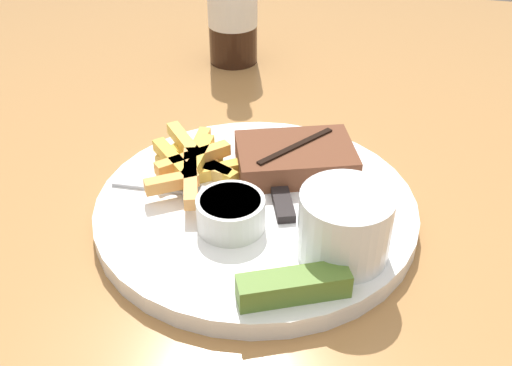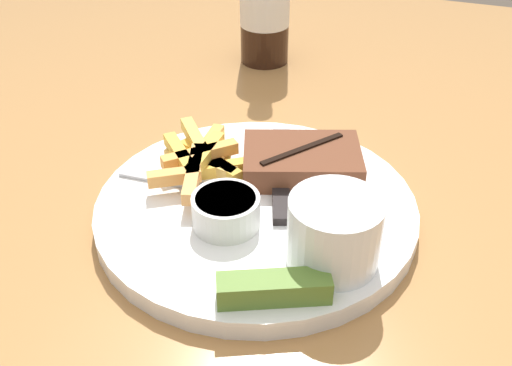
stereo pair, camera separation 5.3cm
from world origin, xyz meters
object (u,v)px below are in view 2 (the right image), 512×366
at_px(beer_bottle, 265,2).
at_px(dipping_sauce_cup, 226,210).
at_px(dinner_plate, 256,209).
at_px(coleslaw_cup, 335,229).
at_px(pickle_spear, 274,288).
at_px(knife_utensil, 281,179).
at_px(fork_utensil, 178,185).
at_px(steak_portion, 302,161).

bearing_deg(beer_bottle, dipping_sauce_cup, -75.70).
relative_size(dinner_plate, coleslaw_cup, 3.95).
relative_size(coleslaw_cup, pickle_spear, 0.86).
xyz_separation_m(dinner_plate, pickle_spear, (0.05, -0.11, 0.02)).
relative_size(coleslaw_cup, beer_bottle, 0.32).
distance_m(pickle_spear, knife_utensil, 0.15).
bearing_deg(fork_utensil, knife_utensil, 22.57).
bearing_deg(dipping_sauce_cup, dinner_plate, 72.00).
relative_size(dipping_sauce_cup, beer_bottle, 0.25).
height_order(dinner_plate, dipping_sauce_cup, dipping_sauce_cup).
relative_size(dipping_sauce_cup, pickle_spear, 0.68).
height_order(steak_portion, knife_utensil, steak_portion).
bearing_deg(coleslaw_cup, pickle_spear, -118.75).
distance_m(dinner_plate, dipping_sauce_cup, 0.05).
distance_m(steak_portion, beer_bottle, 0.31).
bearing_deg(fork_utensil, pickle_spear, -41.48).
bearing_deg(knife_utensil, dinner_plate, 143.59).
bearing_deg(knife_utensil, steak_portion, -52.63).
height_order(steak_portion, coleslaw_cup, coleslaw_cup).
distance_m(coleslaw_cup, dipping_sauce_cup, 0.10).
height_order(coleslaw_cup, dipping_sauce_cup, coleslaw_cup).
xyz_separation_m(coleslaw_cup, fork_utensil, (-0.16, 0.05, -0.03)).
relative_size(steak_portion, knife_utensil, 0.80).
distance_m(pickle_spear, beer_bottle, 0.47).
height_order(dinner_plate, knife_utensil, knife_utensil).
distance_m(steak_portion, pickle_spear, 0.17).
distance_m(steak_portion, coleslaw_cup, 0.13).
height_order(dinner_plate, pickle_spear, pickle_spear).
bearing_deg(coleslaw_cup, fork_utensil, 162.70).
xyz_separation_m(dinner_plate, coleslaw_cup, (0.08, -0.05, 0.04)).
distance_m(dipping_sauce_cup, beer_bottle, 0.39).
distance_m(dinner_plate, coleslaw_cup, 0.11).
distance_m(dipping_sauce_cup, knife_utensil, 0.08).
bearing_deg(knife_utensil, dipping_sauce_cup, 143.09).
distance_m(dipping_sauce_cup, pickle_spear, 0.10).
distance_m(dinner_plate, steak_portion, 0.07).
xyz_separation_m(dinner_plate, knife_utensil, (0.01, 0.04, 0.01)).
relative_size(dinner_plate, fork_utensil, 2.16).
bearing_deg(coleslaw_cup, knife_utensil, 128.40).
height_order(steak_portion, pickle_spear, steak_portion).
xyz_separation_m(fork_utensil, beer_bottle, (-0.03, 0.34, 0.06)).
height_order(dipping_sauce_cup, beer_bottle, beer_bottle).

